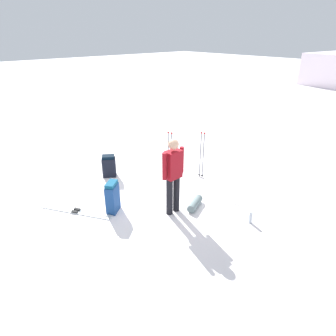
% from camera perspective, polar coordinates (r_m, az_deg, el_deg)
% --- Properties ---
extents(ground_plane, '(80.00, 80.00, 0.00)m').
position_cam_1_polar(ground_plane, '(7.12, -0.00, -5.10)').
color(ground_plane, white).
extents(skier_standing, '(0.22, 0.57, 1.70)m').
position_cam_1_polar(skier_standing, '(5.98, 1.03, -1.00)').
color(skier_standing, black).
rests_on(skier_standing, ground_plane).
extents(ski_pair_near, '(1.55, 1.04, 0.05)m').
position_cam_1_polar(ski_pair_near, '(6.76, -17.69, -8.14)').
color(ski_pair_near, silver).
rests_on(ski_pair_near, ground_plane).
extents(backpack_large_dark, '(0.39, 0.42, 0.72)m').
position_cam_1_polar(backpack_large_dark, '(6.42, -10.88, -5.68)').
color(backpack_large_dark, navy).
rests_on(backpack_large_dark, ground_plane).
extents(backpack_bright, '(0.41, 0.44, 0.61)m').
position_cam_1_polar(backpack_bright, '(8.01, -11.56, 0.37)').
color(backpack_bright, black).
rests_on(backpack_bright, ground_plane).
extents(ski_poles_planted_near, '(0.15, 0.09, 1.29)m').
position_cam_1_polar(ski_poles_planted_near, '(7.66, 6.71, 2.97)').
color(ski_poles_planted_near, black).
rests_on(ski_poles_planted_near, ground_plane).
extents(ski_poles_planted_far, '(0.17, 0.10, 1.28)m').
position_cam_1_polar(ski_poles_planted_far, '(7.64, 0.38, 3.07)').
color(ski_poles_planted_far, black).
rests_on(ski_poles_planted_far, ground_plane).
extents(sleeping_mat_rolled, '(0.39, 0.58, 0.18)m').
position_cam_1_polar(sleeping_mat_rolled, '(6.60, 5.34, -7.00)').
color(sleeping_mat_rolled, slate).
rests_on(sleeping_mat_rolled, ground_plane).
extents(thermos_bottle, '(0.07, 0.07, 0.26)m').
position_cam_1_polar(thermos_bottle, '(6.29, 15.98, -9.34)').
color(thermos_bottle, '#A9B4BF').
rests_on(thermos_bottle, ground_plane).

